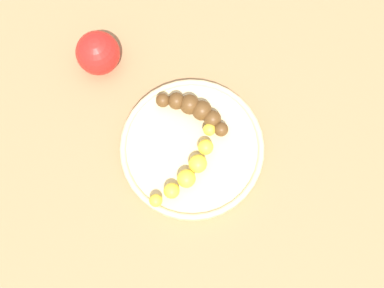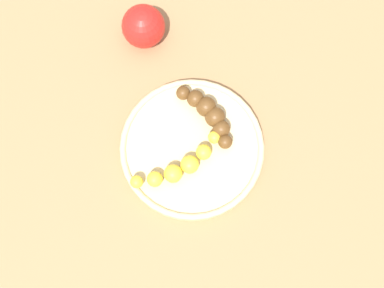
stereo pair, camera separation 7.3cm
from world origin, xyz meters
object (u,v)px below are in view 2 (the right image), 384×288
Objects in this scene: banana_yellow at (180,166)px; fruit_bowl at (192,148)px; apple_red at (143,26)px; banana_overripe at (209,113)px.

fruit_bowl is at bearing 121.35° from banana_yellow.
apple_red is (0.21, -0.05, 0.02)m from fruit_bowl.
banana_overripe is at bearing -179.34° from apple_red.
banana_yellow is 0.24m from apple_red.
banana_yellow is at bearing -157.34° from banana_overripe.
apple_red is (0.23, -0.08, 0.00)m from banana_yellow.
banana_yellow is at bearing 116.21° from fruit_bowl.
apple_red reaches higher than fruit_bowl.
fruit_bowl is 0.06m from banana_overripe.
fruit_bowl is 0.04m from banana_yellow.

